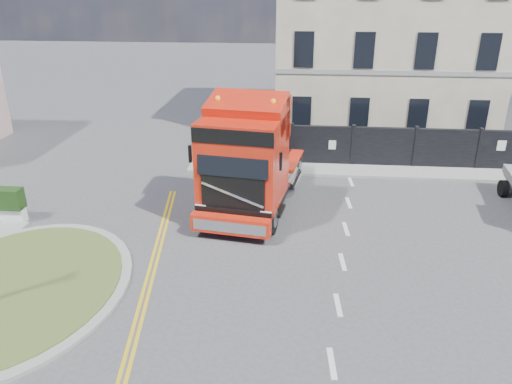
# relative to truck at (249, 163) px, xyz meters

# --- Properties ---
(ground) EXTENTS (120.00, 120.00, 0.00)m
(ground) POSITION_rel_truck_xyz_m (0.54, -3.25, -2.06)
(ground) COLOR #424244
(ground) RESTS_ON ground
(traffic_island) EXTENTS (6.80, 6.80, 0.17)m
(traffic_island) POSITION_rel_truck_xyz_m (-6.46, -6.25, -1.98)
(traffic_island) COLOR gray
(traffic_island) RESTS_ON ground
(hoarding_fence) EXTENTS (18.80, 0.25, 2.00)m
(hoarding_fence) POSITION_rel_truck_xyz_m (7.09, 5.75, -1.06)
(hoarding_fence) COLOR black
(hoarding_fence) RESTS_ON ground
(georgian_building) EXTENTS (12.30, 10.30, 12.80)m
(georgian_building) POSITION_rel_truck_xyz_m (6.54, 13.25, 3.71)
(georgian_building) COLOR beige
(georgian_building) RESTS_ON ground
(pavement_far) EXTENTS (20.00, 1.60, 0.12)m
(pavement_far) POSITION_rel_truck_xyz_m (6.54, 4.85, -2.00)
(pavement_far) COLOR gray
(pavement_far) RESTS_ON ground
(truck) EXTENTS (3.95, 8.01, 4.60)m
(truck) POSITION_rel_truck_xyz_m (0.00, 0.00, 0.00)
(truck) COLOR black
(truck) RESTS_ON ground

